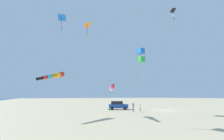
# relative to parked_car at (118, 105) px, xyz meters

# --- Properties ---
(ground_plane) EXTENTS (600.00, 600.00, 0.00)m
(ground_plane) POSITION_rel_parked_car_xyz_m (-7.94, 6.04, -0.95)
(ground_plane) COLOR #C6B58C
(parked_car) EXTENTS (4.67, 3.59, 1.85)m
(parked_car) POSITION_rel_parked_car_xyz_m (0.00, 0.00, 0.00)
(parked_car) COLOR #1E479E
(parked_car) RESTS_ON ground_plane
(cooler_box) EXTENTS (0.62, 0.42, 0.42)m
(cooler_box) POSITION_rel_parked_car_xyz_m (2.42, 0.46, -0.74)
(cooler_box) COLOR green
(cooler_box) RESTS_ON ground_plane
(person_adult_flyer) EXTENTS (0.64, 0.62, 1.78)m
(person_adult_flyer) POSITION_rel_parked_car_xyz_m (-0.05, 5.62, 0.02)
(person_adult_flyer) COLOR #8E6B9E
(person_adult_flyer) RESTS_ON ground_plane
(person_child_green_jacket) EXTENTS (0.50, 0.48, 1.39)m
(person_child_green_jacket) POSITION_rel_parked_car_xyz_m (-2.52, 4.64, -0.20)
(person_child_green_jacket) COLOR #B72833
(person_child_green_jacket) RESTS_ON ground_plane
(kite_windsock_red_high_left) EXTENTS (13.44, 11.12, 6.68)m
(kite_windsock_red_high_left) POSITION_rel_parked_car_xyz_m (14.65, 6.81, 4.85)
(kite_windsock_red_high_left) COLOR red
(kite_windsock_red_high_left) RESTS_ON ground_plane
(kite_windsock_striped_overhead) EXTENTS (6.47, 10.95, 4.54)m
(kite_windsock_striped_overhead) POSITION_rel_parked_car_xyz_m (6.93, 10.01, 3.22)
(kite_windsock_striped_overhead) COLOR white
(kite_windsock_striped_overhead) RESTS_ON ground_plane
(kite_delta_black_fish_shape) EXTENTS (7.44, 4.84, 18.11)m
(kite_delta_black_fish_shape) POSITION_rel_parked_car_xyz_m (8.36, 1.74, 16.58)
(kite_delta_black_fish_shape) COLOR orange
(kite_delta_black_fish_shape) RESTS_ON ground_plane
(kite_box_purple_drifting) EXTENTS (9.13, 11.38, 9.59)m
(kite_box_purple_drifting) POSITION_rel_parked_car_xyz_m (4.16, 13.47, 7.65)
(kite_box_purple_drifting) COLOR blue
(kite_box_purple_drifting) RESTS_ON ground_plane
(kite_delta_orange_high_right) EXTENTS (6.37, 8.40, 18.60)m
(kite_delta_orange_high_right) POSITION_rel_parked_car_xyz_m (-3.94, 13.04, 17.27)
(kite_delta_orange_high_right) COLOR black
(kite_delta_orange_high_right) RESTS_ON ground_plane
(kite_delta_magenta_far_left) EXTENTS (12.45, 8.57, 13.44)m
(kite_delta_magenta_far_left) POSITION_rel_parked_car_xyz_m (14.70, 10.32, 12.07)
(kite_delta_magenta_far_left) COLOR blue
(kite_delta_magenta_far_left) RESTS_ON ground_plane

